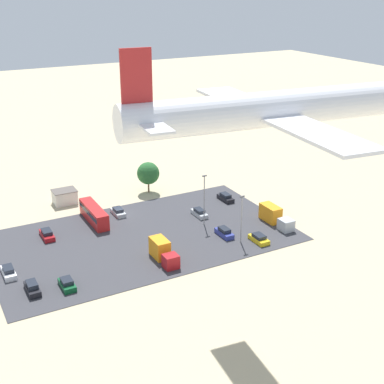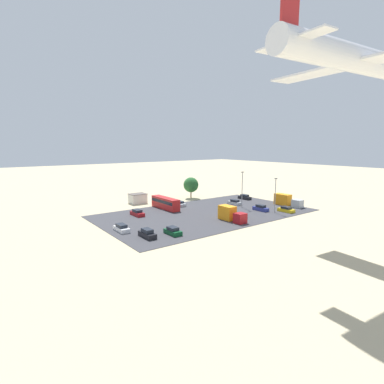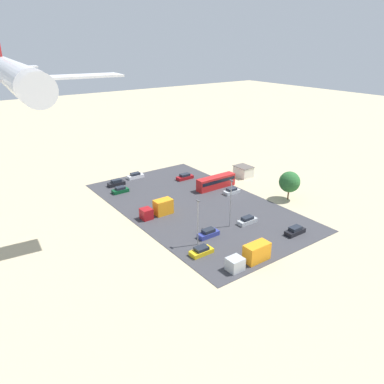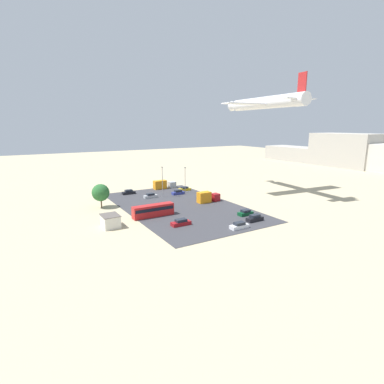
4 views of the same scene
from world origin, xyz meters
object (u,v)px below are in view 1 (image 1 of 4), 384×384
object	(u,v)px
parked_car_5	(226,198)
parked_car_6	(118,212)
parked_car_7	(47,234)
airplane	(284,108)
parked_car_0	(224,233)
parked_car_8	(67,284)
parked_truck_0	(163,252)
parked_car_4	(199,213)
bus	(94,213)
parked_car_1	(259,239)
parked_car_2	(9,272)
parked_truck_1	(275,216)
shed_building	(65,197)
parked_car_3	(32,288)

from	to	relation	value
parked_car_5	parked_car_6	distance (m)	23.30
parked_car_7	airplane	bearing A→B (deg)	113.96
parked_car_0	airplane	size ratio (longest dim) A/B	0.11
parked_car_8	parked_truck_0	world-z (taller)	parked_truck_0
parked_car_4	parked_car_5	bearing A→B (deg)	-153.80
parked_car_0	parked_car_7	xyz separation A→B (m)	(28.99, -14.80, -0.03)
bus	parked_car_4	world-z (taller)	bus
parked_car_8	parked_truck_0	distance (m)	16.79
parked_car_1	parked_car_6	bearing A→B (deg)	127.84
parked_car_2	parked_car_4	world-z (taller)	parked_car_2
parked_car_0	parked_car_1	xyz separation A→B (m)	(-4.27, 4.96, -0.08)
parked_car_5	parked_truck_1	xyz separation A→B (m)	(-2.30, 14.35, 0.81)
shed_building	parked_car_1	world-z (taller)	shed_building
parked_car_0	airplane	world-z (taller)	airplane
parked_car_0	parked_car_7	world-z (taller)	parked_car_0
shed_building	bus	bearing A→B (deg)	101.55
bus	parked_car_1	xyz separation A→B (m)	(-23.30, 22.52, -1.08)
parked_car_6	parked_car_5	bearing A→B (deg)	-9.58
parked_car_1	airplane	size ratio (longest dim) A/B	0.11
parked_car_3	parked_truck_0	distance (m)	21.72
bus	parked_truck_1	xyz separation A→B (m)	(-30.50, 17.48, -0.22)
shed_building	parked_truck_0	distance (m)	33.10
parked_car_0	parked_car_5	size ratio (longest dim) A/B	0.98
parked_car_2	parked_car_7	size ratio (longest dim) A/B	0.96
bus	parked_car_4	size ratio (longest dim) A/B	2.50
bus	parked_car_1	bearing A→B (deg)	135.98
parked_car_1	parked_truck_0	size ratio (longest dim) A/B	0.58
bus	parked_truck_1	distance (m)	35.15
parked_car_7	airplane	size ratio (longest dim) A/B	0.12
shed_building	parked_truck_1	world-z (taller)	parked_truck_1
parked_truck_0	parked_car_8	bearing A→B (deg)	3.30
shed_building	parked_car_1	xyz separation A→B (m)	(-25.73, 34.40, -0.81)
parked_car_0	parked_car_3	world-z (taller)	parked_car_3
bus	parked_car_5	distance (m)	28.39
parked_car_3	parked_car_4	world-z (taller)	parked_car_3
parked_car_0	parked_truck_1	world-z (taller)	parked_truck_1
parked_car_8	parked_car_7	bearing A→B (deg)	85.05
shed_building	parked_car_5	xyz separation A→B (m)	(-30.63, 15.01, -0.76)
parked_car_6	parked_truck_1	world-z (taller)	parked_truck_1
parked_car_2	parked_car_0	bearing A→B (deg)	173.47
parked_car_1	parked_car_5	world-z (taller)	parked_car_5
parked_car_5	airplane	world-z (taller)	airplane
parked_car_7	airplane	world-z (taller)	airplane
shed_building	parked_truck_0	size ratio (longest dim) A/B	0.67
shed_building	parked_car_3	size ratio (longest dim) A/B	1.11
parked_car_3	parked_car_5	bearing A→B (deg)	20.67
parked_car_4	airplane	bearing A→B (deg)	74.76
parked_truck_0	airplane	distance (m)	38.62
parked_car_1	parked_car_4	world-z (taller)	parked_car_4
parked_car_5	parked_car_8	bearing A→B (deg)	-155.45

